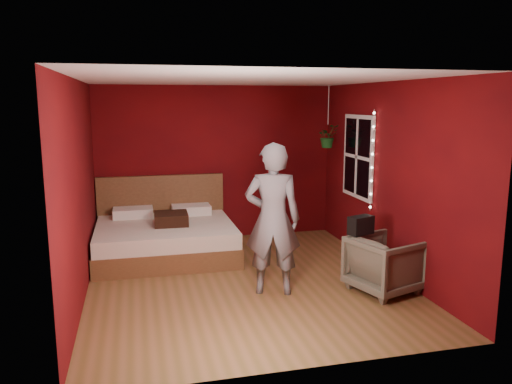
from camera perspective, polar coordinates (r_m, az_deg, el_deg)
name	(u,v)px	position (r m, az deg, el deg)	size (l,w,h in m)	color
floor	(246,281)	(6.67, -1.20, -10.17)	(4.50, 4.50, 0.00)	brown
room_walls	(245,154)	(6.28, -1.26, 4.33)	(4.04, 4.54, 2.62)	#660A0C
window	(358,157)	(7.79, 11.56, 3.96)	(0.05, 0.97, 1.27)	white
fairy_lights	(372,161)	(7.31, 13.13, 3.50)	(0.04, 0.04, 1.45)	silver
bed	(165,236)	(7.80, -10.36, -5.00)	(2.06, 1.75, 1.13)	brown
person	(273,219)	(6.04, 1.91, -3.13)	(0.68, 0.45, 1.86)	slate
armchair	(385,264)	(6.43, 14.49, -8.00)	(0.75, 0.77, 0.70)	#6B6854
handbag	(361,225)	(6.36, 11.89, -3.73)	(0.32, 0.16, 0.23)	black
throw_pillow	(171,219)	(7.59, -9.68, -3.02)	(0.49, 0.49, 0.17)	black
hanging_plant	(328,136)	(8.25, 8.20, 6.34)	(0.38, 0.34, 1.01)	silver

